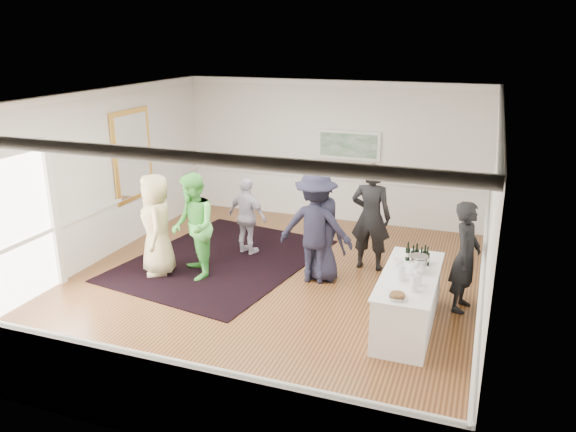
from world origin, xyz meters
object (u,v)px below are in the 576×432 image
(guest_dark_a, at_px, (316,227))
(ice_bucket, at_px, (419,264))
(guest_tan, at_px, (157,225))
(bartender, at_px, (466,257))
(guest_navy, at_px, (324,239))
(guest_dark_b, at_px, (371,217))
(guest_green, at_px, (193,227))
(guest_lilac, at_px, (247,216))
(nut_bowl, at_px, (397,296))
(serving_table, at_px, (408,301))

(guest_dark_a, relative_size, ice_bucket, 7.64)
(guest_tan, distance_m, guest_dark_a, 2.83)
(bartender, bearing_deg, guest_tan, 105.05)
(guest_dark_a, bearing_deg, guest_navy, -150.05)
(guest_tan, bearing_deg, guest_dark_b, 79.79)
(guest_green, bearing_deg, guest_lilac, 124.32)
(guest_green, relative_size, guest_lilac, 1.24)
(bartender, relative_size, guest_tan, 0.95)
(guest_green, distance_m, ice_bucket, 3.96)
(ice_bucket, bearing_deg, guest_tan, 176.12)
(guest_lilac, relative_size, guest_dark_a, 0.77)
(bartender, xyz_separation_m, nut_bowl, (-0.76, -1.73, -0.00))
(guest_navy, distance_m, nut_bowl, 2.62)
(bartender, bearing_deg, guest_lilac, 86.75)
(serving_table, bearing_deg, guest_dark_b, 116.82)
(serving_table, height_order, bartender, bartender)
(guest_green, bearing_deg, guest_tan, -120.83)
(guest_dark_a, distance_m, guest_dark_b, 1.16)
(guest_green, bearing_deg, guest_dark_b, 79.15)
(bartender, height_order, guest_dark_b, guest_dark_b)
(guest_dark_a, height_order, ice_bucket, guest_dark_a)
(bartender, relative_size, guest_dark_b, 0.88)
(guest_tan, xyz_separation_m, ice_bucket, (4.63, -0.31, 0.03))
(bartender, distance_m, guest_green, 4.58)
(serving_table, relative_size, bartender, 1.18)
(guest_tan, distance_m, guest_lilac, 1.83)
(bartender, bearing_deg, ice_bucket, 150.06)
(guest_dark_a, bearing_deg, bartender, 170.04)
(bartender, relative_size, guest_lilac, 1.15)
(guest_dark_a, bearing_deg, ice_bucket, 148.03)
(guest_tan, relative_size, guest_green, 0.98)
(guest_navy, height_order, nut_bowl, guest_navy)
(guest_tan, xyz_separation_m, guest_lilac, (1.13, 1.43, -0.16))
(guest_green, bearing_deg, ice_bucket, 46.66)
(guest_lilac, height_order, guest_navy, guest_lilac)
(bartender, xyz_separation_m, guest_lilac, (-4.12, 1.01, -0.12))
(guest_navy, relative_size, ice_bucket, 5.83)
(bartender, height_order, nut_bowl, bartender)
(guest_green, bearing_deg, bartender, 56.64)
(guest_green, bearing_deg, nut_bowl, 32.23)
(guest_tan, height_order, guest_lilac, guest_tan)
(guest_lilac, bearing_deg, guest_tan, 67.90)
(guest_dark_a, bearing_deg, guest_green, 11.15)
(guest_green, height_order, nut_bowl, guest_green)
(guest_dark_a, height_order, guest_dark_b, guest_dark_b)
(guest_navy, bearing_deg, guest_tan, 20.83)
(bartender, distance_m, guest_dark_a, 2.51)
(guest_dark_a, relative_size, guest_dark_b, 0.99)
(guest_tan, height_order, ice_bucket, guest_tan)
(guest_green, height_order, guest_navy, guest_green)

